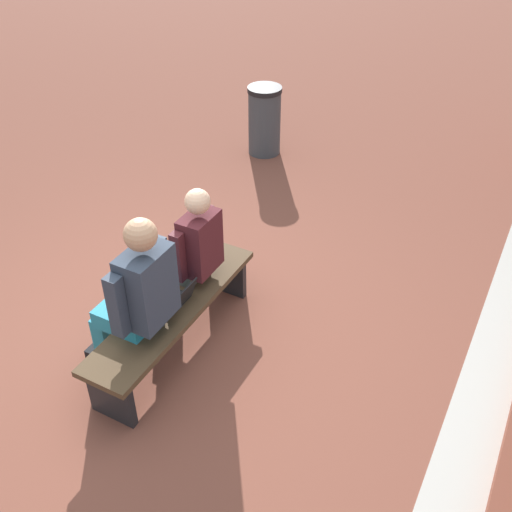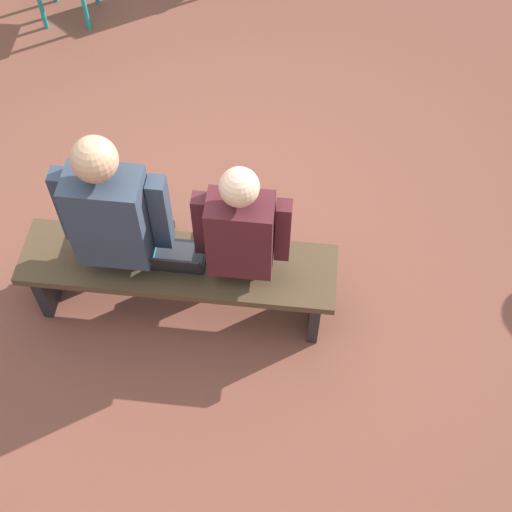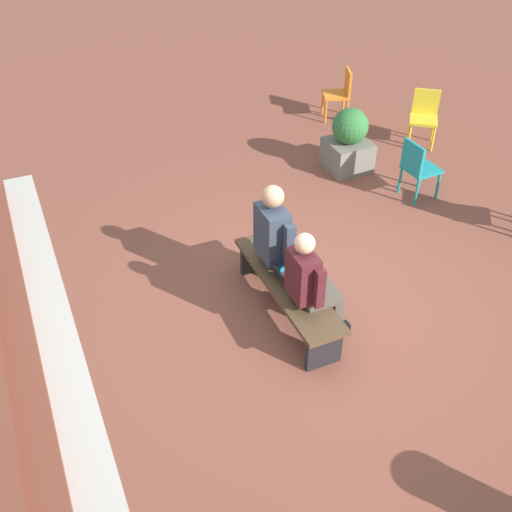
{
  "view_description": "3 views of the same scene",
  "coord_description": "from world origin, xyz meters",
  "views": [
    {
      "loc": [
        2.8,
        2.46,
        3.52
      ],
      "look_at": [
        -0.45,
        0.72,
        0.78
      ],
      "focal_mm": 42.0,
      "sensor_mm": 36.0,
      "label": 1
    },
    {
      "loc": [
        -0.66,
        2.46,
        3.77
      ],
      "look_at": [
        -0.43,
        0.32,
        0.69
      ],
      "focal_mm": 50.0,
      "sensor_mm": 36.0,
      "label": 2
    },
    {
      "loc": [
        -4.15,
        2.46,
        4.42
      ],
      "look_at": [
        0.41,
        0.43,
        0.56
      ],
      "focal_mm": 42.0,
      "sensor_mm": 36.0,
      "label": 3
    }
  ],
  "objects": [
    {
      "name": "ground_plane",
      "position": [
        0.0,
        0.0,
        0.0
      ],
      "size": [
        60.0,
        60.0,
        0.0
      ],
      "primitive_type": "plane",
      "color": "brown"
    },
    {
      "name": "person_student",
      "position": [
        -0.34,
        0.18,
        0.7
      ],
      "size": [
        0.51,
        0.65,
        1.29
      ],
      "color": "#4C473D",
      "rests_on": "ground"
    },
    {
      "name": "laptop",
      "position": [
        0.03,
        0.26,
        0.5
      ],
      "size": [
        0.32,
        0.29,
        0.21
      ],
      "color": "black",
      "rests_on": "bench"
    },
    {
      "name": "person_adult",
      "position": [
        0.33,
        0.17,
        0.75
      ],
      "size": [
        0.59,
        0.74,
        1.42
      ],
      "color": "teal",
      "rests_on": "ground"
    },
    {
      "name": "bench",
      "position": [
        0.03,
        0.24,
        0.35
      ],
      "size": [
        1.8,
        0.44,
        0.45
      ],
      "color": "#4C3823",
      "rests_on": "ground"
    }
  ]
}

